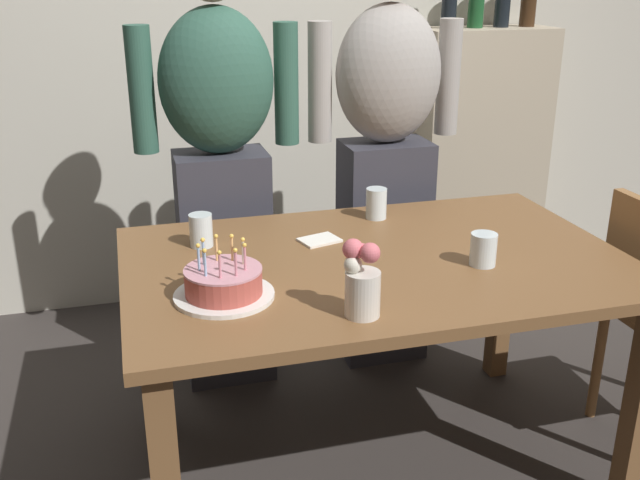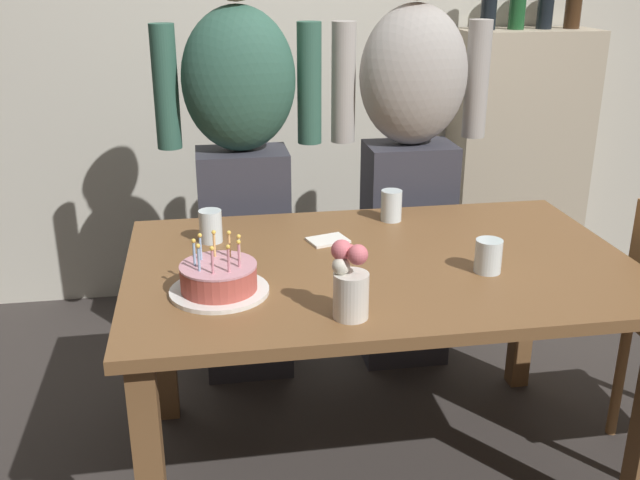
# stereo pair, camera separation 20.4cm
# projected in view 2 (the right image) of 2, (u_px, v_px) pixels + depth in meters

# --- Properties ---
(ground_plane) EXTENTS (10.00, 10.00, 0.00)m
(ground_plane) POSITION_uv_depth(u_px,v_px,m) (374.00, 465.00, 2.44)
(ground_plane) COLOR #332D2B
(back_wall) EXTENTS (5.20, 0.10, 2.60)m
(back_wall) POSITION_uv_depth(u_px,v_px,m) (305.00, 25.00, 3.40)
(back_wall) COLOR beige
(back_wall) RESTS_ON ground_plane
(dining_table) EXTENTS (1.50, 0.96, 0.74)m
(dining_table) POSITION_uv_depth(u_px,v_px,m) (379.00, 290.00, 2.21)
(dining_table) COLOR brown
(dining_table) RESTS_ON ground_plane
(birthday_cake) EXTENTS (0.27, 0.27, 0.16)m
(birthday_cake) POSITION_uv_depth(u_px,v_px,m) (219.00, 280.00, 1.94)
(birthday_cake) COLOR white
(birthday_cake) RESTS_ON dining_table
(water_glass_near) EXTENTS (0.07, 0.07, 0.10)m
(water_glass_near) POSITION_uv_depth(u_px,v_px,m) (211.00, 226.00, 2.30)
(water_glass_near) COLOR silver
(water_glass_near) RESTS_ON dining_table
(water_glass_far) EXTENTS (0.08, 0.08, 0.10)m
(water_glass_far) POSITION_uv_depth(u_px,v_px,m) (488.00, 256.00, 2.08)
(water_glass_far) COLOR silver
(water_glass_far) RESTS_ON dining_table
(water_glass_side) EXTENTS (0.07, 0.07, 0.11)m
(water_glass_side) POSITION_uv_depth(u_px,v_px,m) (391.00, 206.00, 2.49)
(water_glass_side) COLOR silver
(water_glass_side) RESTS_ON dining_table
(napkin_stack) EXTENTS (0.14, 0.12, 0.01)m
(napkin_stack) POSITION_uv_depth(u_px,v_px,m) (328.00, 240.00, 2.32)
(napkin_stack) COLOR white
(napkin_stack) RESTS_ON dining_table
(flower_vase) EXTENTS (0.09, 0.09, 0.20)m
(flower_vase) POSITION_uv_depth(u_px,v_px,m) (350.00, 283.00, 1.79)
(flower_vase) COLOR silver
(flower_vase) RESTS_ON dining_table
(person_man_bearded) EXTENTS (0.61, 0.27, 1.66)m
(person_man_bearded) POSITION_uv_depth(u_px,v_px,m) (242.00, 163.00, 2.72)
(person_man_bearded) COLOR #33333D
(person_man_bearded) RESTS_ON ground_plane
(person_woman_cardigan) EXTENTS (0.61, 0.27, 1.66)m
(person_woman_cardigan) POSITION_uv_depth(u_px,v_px,m) (410.00, 156.00, 2.81)
(person_woman_cardigan) COLOR #33333D
(person_woman_cardigan) RESTS_ON ground_plane
(shelf_cabinet) EXTENTS (0.64, 0.30, 1.57)m
(shelf_cabinet) POSITION_uv_depth(u_px,v_px,m) (516.00, 161.00, 3.58)
(shelf_cabinet) COLOR tan
(shelf_cabinet) RESTS_ON ground_plane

